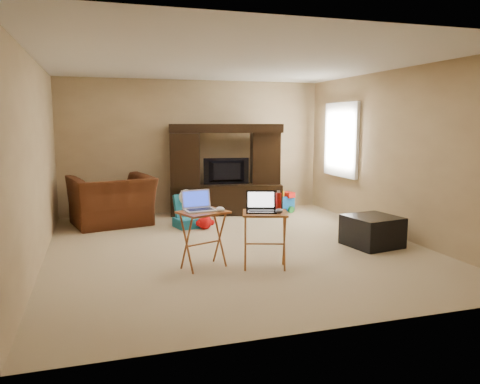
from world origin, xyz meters
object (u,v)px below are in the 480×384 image
object	(u,v)px
push_toy	(279,201)
laptop_right	(261,202)
tray_table_right	(265,240)
entertainment_center	(226,169)
child_rocker	(188,211)
recliner	(112,201)
laptop_left	(200,201)
water_bottle	(278,201)
television	(227,172)
mouse_left	(220,209)
tray_table_left	(203,240)
ottoman	(372,231)
plush_toy	(205,218)
mouse_right	(279,211)

from	to	relation	value
push_toy	laptop_right	bearing A→B (deg)	-134.07
tray_table_right	laptop_right	bearing A→B (deg)	171.50
entertainment_center	child_rocker	size ratio (longest dim) A/B	3.78
recliner	laptop_left	distance (m)	2.88
child_rocker	water_bottle	world-z (taller)	water_bottle
television	mouse_left	world-z (taller)	television
tray_table_left	tray_table_right	world-z (taller)	tray_table_left
television	tray_table_left	world-z (taller)	television
ottoman	mouse_left	world-z (taller)	mouse_left
tray_table_left	water_bottle	distance (m)	1.00
television	child_rocker	size ratio (longest dim) A/B	1.57
plush_toy	push_toy	xyz separation A→B (m)	(1.70, 1.02, 0.04)
mouse_left	ottoman	bearing A→B (deg)	8.58
tray_table_right	laptop_right	size ratio (longest dim) A/B	1.91
push_toy	mouse_left	world-z (taller)	mouse_left
television	water_bottle	bearing A→B (deg)	92.15
tray_table_right	laptop_right	xyz separation A→B (m)	(-0.04, 0.02, 0.46)
ottoman	tray_table_right	xyz separation A→B (m)	(-1.78, -0.50, 0.13)
mouse_right	entertainment_center	bearing A→B (deg)	84.76
plush_toy	push_toy	distance (m)	1.98
television	water_bottle	world-z (taller)	television
push_toy	tray_table_left	bearing A→B (deg)	-144.61
tray_table_right	mouse_right	size ratio (longest dim) A/B	4.92
television	ottoman	bearing A→B (deg)	122.22
recliner	ottoman	world-z (taller)	recliner
ottoman	water_bottle	size ratio (longest dim) A/B	3.16
plush_toy	recliner	bearing A→B (deg)	151.75
ottoman	water_bottle	xyz separation A→B (m)	(-1.58, -0.42, 0.57)
entertainment_center	water_bottle	bearing A→B (deg)	-81.51
laptop_right	mouse_right	xyz separation A→B (m)	(0.17, -0.14, -0.09)
laptop_right	mouse_left	xyz separation A→B (m)	(-0.46, 0.13, -0.08)
entertainment_center	child_rocker	world-z (taller)	entertainment_center
ottoman	tray_table_left	bearing A→B (deg)	-173.67
tray_table_right	laptop_left	world-z (taller)	laptop_left
laptop_left	water_bottle	size ratio (longest dim) A/B	1.72
plush_toy	tray_table_left	distance (m)	2.03
entertainment_center	mouse_right	size ratio (longest dim) A/B	14.99
recliner	mouse_right	xyz separation A→B (m)	(1.78, -3.08, 0.29)
push_toy	laptop_right	size ratio (longest dim) A/B	1.62
water_bottle	mouse_right	bearing A→B (deg)	-109.29
mouse_right	water_bottle	xyz separation A→B (m)	(0.07, 0.20, 0.08)
child_rocker	tray_table_left	xyz separation A→B (m)	(-0.23, -2.19, 0.07)
recliner	tray_table_right	world-z (taller)	recliner
mouse_right	recliner	bearing A→B (deg)	120.00
entertainment_center	plush_toy	size ratio (longest dim) A/B	5.83
ottoman	child_rocker	bearing A→B (deg)	139.50
plush_toy	tray_table_left	size ratio (longest dim) A/B	0.52
entertainment_center	laptop_left	distance (m)	3.28
recliner	television	bearing A→B (deg)	175.23
television	laptop_right	xyz separation A→B (m)	(-0.49, -3.26, -0.01)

